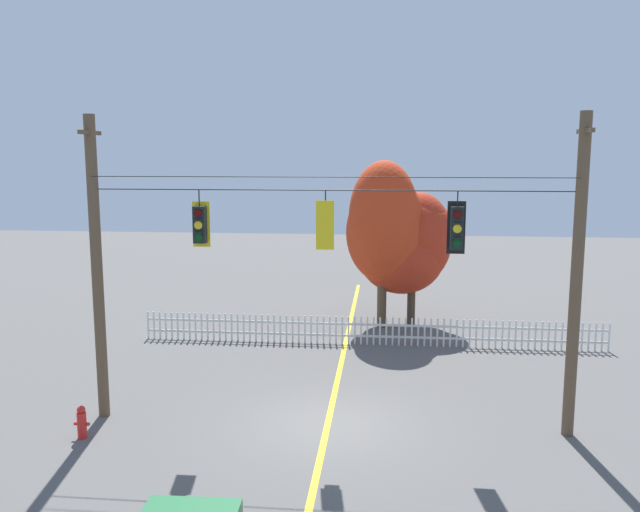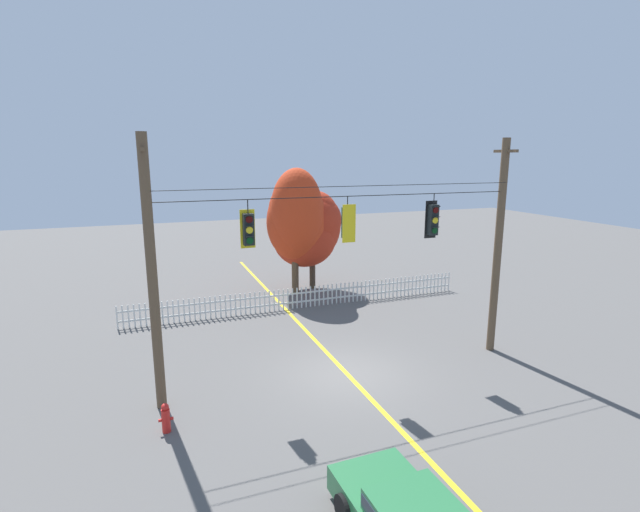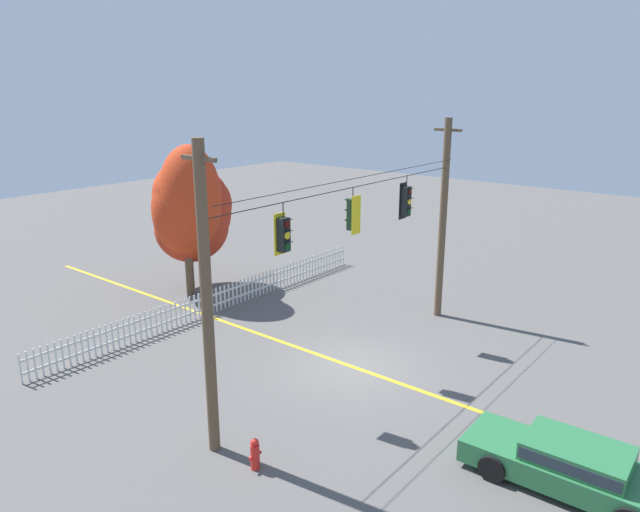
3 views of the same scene
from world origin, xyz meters
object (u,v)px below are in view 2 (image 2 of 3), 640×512
object	(u,v)px
traffic_signal_eastbound_side	(248,229)
fire_hydrant	(166,418)
autumn_maple_near_fence	(297,215)
traffic_signal_westbound_side	(433,220)
autumn_maple_mid	(311,229)
traffic_signal_southbound_primary	(347,223)

from	to	relation	value
traffic_signal_eastbound_side	fire_hydrant	distance (m)	5.52
traffic_signal_eastbound_side	autumn_maple_near_fence	bearing A→B (deg)	64.78
traffic_signal_westbound_side	autumn_maple_mid	xyz separation A→B (m)	(-0.71, 10.25, -1.73)
traffic_signal_westbound_side	fire_hydrant	xyz separation A→B (m)	(-8.85, -1.39, -4.63)
traffic_signal_southbound_primary	traffic_signal_westbound_side	size ratio (longest dim) A/B	0.94
autumn_maple_near_fence	autumn_maple_mid	xyz separation A→B (m)	(0.99, 0.65, -0.84)
traffic_signal_eastbound_side	fire_hydrant	xyz separation A→B (m)	(-2.63, -1.39, -4.64)
traffic_signal_eastbound_side	traffic_signal_southbound_primary	world-z (taller)	same
traffic_signal_westbound_side	autumn_maple_mid	distance (m)	10.42
traffic_signal_southbound_primary	traffic_signal_eastbound_side	bearing A→B (deg)	179.66
traffic_signal_westbound_side	autumn_maple_near_fence	world-z (taller)	autumn_maple_near_fence
autumn_maple_near_fence	fire_hydrant	xyz separation A→B (m)	(-7.15, -10.99, -3.74)
autumn_maple_near_fence	fire_hydrant	world-z (taller)	autumn_maple_near_fence
autumn_maple_near_fence	autumn_maple_mid	size ratio (longest dim) A/B	1.24
traffic_signal_southbound_primary	autumn_maple_mid	world-z (taller)	traffic_signal_southbound_primary
traffic_signal_eastbound_side	autumn_maple_near_fence	distance (m)	10.65
traffic_signal_eastbound_side	traffic_signal_westbound_side	bearing A→B (deg)	0.01
autumn_maple_mid	fire_hydrant	bearing A→B (deg)	-124.97
traffic_signal_westbound_side	autumn_maple_mid	world-z (taller)	traffic_signal_westbound_side
traffic_signal_westbound_side	fire_hydrant	size ratio (longest dim) A/B	1.86
traffic_signal_eastbound_side	fire_hydrant	bearing A→B (deg)	-152.18
traffic_signal_eastbound_side	autumn_maple_mid	world-z (taller)	traffic_signal_eastbound_side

